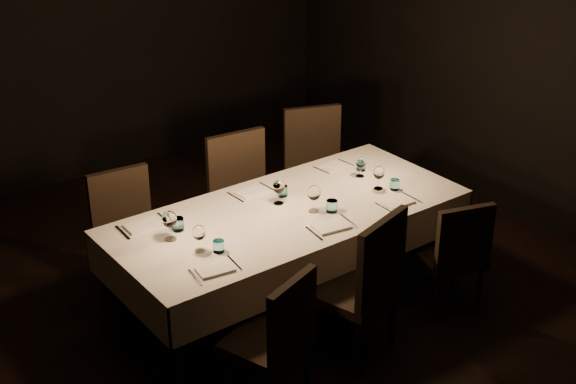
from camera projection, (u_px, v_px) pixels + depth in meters
room at (288, 109)px, 5.23m from camera, size 5.01×6.01×3.01m
dining_table at (288, 220)px, 5.58m from camera, size 2.52×1.12×0.76m
chair_near_left at (277, 334)px, 4.68m from camera, size 0.55×0.55×0.91m
place_setting_near_left at (208, 247)px, 4.94m from camera, size 0.33×0.40×0.18m
chair_near_center at (362, 281)px, 5.08m from camera, size 0.62×0.62×1.05m
place_setting_near_center at (323, 206)px, 5.43m from camera, size 0.36×0.41×0.19m
chair_near_right at (455, 251)px, 5.58m from camera, size 0.52×0.52×0.87m
place_setting_near_right at (388, 184)px, 5.76m from camera, size 0.32×0.40×0.18m
chair_far_left at (127, 228)px, 5.81m from camera, size 0.49×0.49×0.95m
place_setting_far_left at (164, 223)px, 5.21m from camera, size 0.37×0.42×0.20m
chair_far_center at (244, 194)px, 6.24m from camera, size 0.54×0.54×1.03m
place_setting_far_center at (271, 189)px, 5.68m from camera, size 0.34×0.41×0.19m
chair_far_right at (316, 164)px, 6.77m from camera, size 0.64×0.64×1.02m
place_setting_far_right at (352, 164)px, 6.10m from camera, size 0.30×0.39×0.16m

